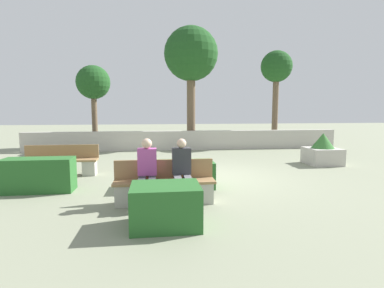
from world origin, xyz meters
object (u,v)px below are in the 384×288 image
at_px(tree_center_left, 191,56).
at_px(bench_front, 165,186).
at_px(person_seated_man, 147,169).
at_px(tree_leftmost, 93,84).
at_px(planter_corner_left, 322,151).
at_px(bench_left_side, 61,163).
at_px(tree_center_right, 276,70).
at_px(person_seated_woman, 182,169).

bearing_deg(tree_center_left, bench_front, -100.26).
xyz_separation_m(person_seated_man, tree_leftmost, (-2.90, 9.98, 2.45)).
bearing_deg(planter_corner_left, bench_left_side, -175.22).
xyz_separation_m(bench_front, tree_center_left, (1.66, 9.20, 4.23)).
distance_m(tree_center_left, tree_center_right, 4.51).
height_order(person_seated_woman, tree_center_left, tree_center_left).
bearing_deg(planter_corner_left, tree_leftmost, 145.35).
xyz_separation_m(bench_front, planter_corner_left, (5.65, 3.69, 0.11)).
height_order(tree_leftmost, tree_center_left, tree_center_left).
bearing_deg(tree_leftmost, planter_corner_left, -34.65).
bearing_deg(bench_front, tree_center_right, 56.18).
distance_m(bench_front, person_seated_woman, 0.55).
height_order(person_seated_man, tree_center_left, tree_center_left).
xyz_separation_m(person_seated_woman, tree_center_left, (1.31, 9.34, 3.84)).
bearing_deg(tree_leftmost, bench_front, -71.72).
distance_m(planter_corner_left, tree_center_left, 7.95).
bearing_deg(person_seated_man, planter_corner_left, 32.57).
bearing_deg(person_seated_woman, planter_corner_left, 35.89).
relative_size(person_seated_woman, tree_center_left, 0.22).
bearing_deg(planter_corner_left, tree_center_left, 125.89).
height_order(person_seated_man, tree_leftmost, tree_leftmost).
xyz_separation_m(bench_front, tree_leftmost, (-3.25, 9.84, 2.85)).
bearing_deg(tree_center_right, bench_front, -123.82).
xyz_separation_m(person_seated_woman, tree_center_right, (5.77, 9.29, 3.22)).
relative_size(bench_front, person_seated_woman, 1.55).
bearing_deg(bench_front, tree_center_left, 79.74).
distance_m(planter_corner_left, tree_center_right, 6.50).
height_order(bench_front, person_seated_woman, person_seated_woman).
relative_size(bench_left_side, planter_corner_left, 1.91).
height_order(bench_front, tree_center_left, tree_center_left).
bearing_deg(person_seated_man, bench_left_side, 129.72).
relative_size(person_seated_woman, tree_leftmost, 0.32).
height_order(planter_corner_left, tree_center_left, tree_center_left).
bearing_deg(tree_center_right, tree_center_left, 179.34).
bearing_deg(tree_center_left, person_seated_man, -102.16).
height_order(bench_front, person_seated_man, person_seated_man).
xyz_separation_m(bench_front, tree_center_right, (6.13, 9.14, 3.61)).
bearing_deg(tree_center_left, tree_leftmost, 172.54).
distance_m(bench_left_side, tree_center_left, 8.82).
relative_size(bench_front, person_seated_man, 1.54).
distance_m(person_seated_man, tree_leftmost, 10.68).
distance_m(bench_left_side, person_seated_man, 4.07).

